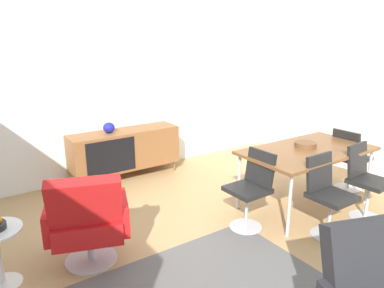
{
  "coord_description": "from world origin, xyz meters",
  "views": [
    {
      "loc": [
        -1.91,
        -2.45,
        2.03
      ],
      "look_at": [
        0.31,
        0.82,
        0.85
      ],
      "focal_mm": 33.93,
      "sensor_mm": 36.0,
      "label": 1
    }
  ],
  "objects_px": {
    "sideboard": "(125,149)",
    "vase_cobalt": "(109,128)",
    "wooden_bowl_on_table": "(305,145)",
    "dining_chair_near_window": "(252,187)",
    "dining_chair_front_right": "(365,179)",
    "dining_chair_front_left": "(327,193)",
    "dining_table": "(307,152)",
    "lounge_chair_red": "(87,219)",
    "dining_chair_far_end": "(349,157)"
  },
  "relations": [
    {
      "from": "sideboard",
      "to": "lounge_chair_red",
      "type": "height_order",
      "value": "lounge_chair_red"
    },
    {
      "from": "dining_chair_near_window",
      "to": "lounge_chair_red",
      "type": "distance_m",
      "value": 1.73
    },
    {
      "from": "wooden_bowl_on_table",
      "to": "sideboard",
      "type": "bearing_deg",
      "value": 125.56
    },
    {
      "from": "wooden_bowl_on_table",
      "to": "dining_chair_far_end",
      "type": "xyz_separation_m",
      "value": [
        0.85,
        -0.07,
        -0.3
      ]
    },
    {
      "from": "sideboard",
      "to": "lounge_chair_red",
      "type": "distance_m",
      "value": 2.17
    },
    {
      "from": "dining_chair_front_left",
      "to": "sideboard",
      "type": "bearing_deg",
      "value": 111.86
    },
    {
      "from": "dining_chair_near_window",
      "to": "dining_chair_front_left",
      "type": "xyz_separation_m",
      "value": [
        0.54,
        -0.56,
        0.0
      ]
    },
    {
      "from": "vase_cobalt",
      "to": "dining_chair_front_left",
      "type": "distance_m",
      "value": 2.99
    },
    {
      "from": "sideboard",
      "to": "dining_chair_front_left",
      "type": "bearing_deg",
      "value": -68.14
    },
    {
      "from": "lounge_chair_red",
      "to": "dining_chair_near_window",
      "type": "bearing_deg",
      "value": -9.75
    },
    {
      "from": "wooden_bowl_on_table",
      "to": "dining_chair_front_left",
      "type": "height_order",
      "value": "dining_chair_front_left"
    },
    {
      "from": "wooden_bowl_on_table",
      "to": "vase_cobalt",
      "type": "bearing_deg",
      "value": 129.42
    },
    {
      "from": "dining_chair_near_window",
      "to": "vase_cobalt",
      "type": "bearing_deg",
      "value": 109.63
    },
    {
      "from": "dining_table",
      "to": "dining_chair_front_left",
      "type": "xyz_separation_m",
      "value": [
        -0.35,
        -0.56,
        -0.23
      ]
    },
    {
      "from": "dining_chair_far_end",
      "to": "dining_chair_front_right",
      "type": "xyz_separation_m",
      "value": [
        -0.54,
        -0.56,
        0.0
      ]
    },
    {
      "from": "wooden_bowl_on_table",
      "to": "dining_chair_front_right",
      "type": "relative_size",
      "value": 0.3
    },
    {
      "from": "vase_cobalt",
      "to": "dining_table",
      "type": "height_order",
      "value": "vase_cobalt"
    },
    {
      "from": "dining_chair_front_right",
      "to": "lounge_chair_red",
      "type": "relative_size",
      "value": 0.9
    },
    {
      "from": "wooden_bowl_on_table",
      "to": "dining_chair_front_right",
      "type": "bearing_deg",
      "value": -64.1
    },
    {
      "from": "sideboard",
      "to": "vase_cobalt",
      "type": "distance_m",
      "value": 0.42
    },
    {
      "from": "vase_cobalt",
      "to": "dining_table",
      "type": "bearing_deg",
      "value": -52.19
    },
    {
      "from": "dining_chair_near_window",
      "to": "sideboard",
      "type": "bearing_deg",
      "value": 104.18
    },
    {
      "from": "vase_cobalt",
      "to": "dining_chair_far_end",
      "type": "bearing_deg",
      "value": -39.94
    },
    {
      "from": "dining_table",
      "to": "dining_chair_front_right",
      "type": "xyz_separation_m",
      "value": [
        0.35,
        -0.56,
        -0.23
      ]
    },
    {
      "from": "dining_chair_near_window",
      "to": "wooden_bowl_on_table",
      "type": "bearing_deg",
      "value": 4.19
    },
    {
      "from": "dining_chair_near_window",
      "to": "lounge_chair_red",
      "type": "relative_size",
      "value": 0.9
    },
    {
      "from": "dining_chair_near_window",
      "to": "dining_chair_far_end",
      "type": "distance_m",
      "value": 1.78
    },
    {
      "from": "dining_chair_far_end",
      "to": "dining_chair_front_right",
      "type": "relative_size",
      "value": 1.0
    },
    {
      "from": "dining_chair_front_right",
      "to": "dining_chair_front_left",
      "type": "bearing_deg",
      "value": 179.98
    },
    {
      "from": "dining_table",
      "to": "dining_chair_far_end",
      "type": "xyz_separation_m",
      "value": [
        0.89,
        -0.0,
        -0.23
      ]
    },
    {
      "from": "sideboard",
      "to": "dining_chair_front_left",
      "type": "distance_m",
      "value": 2.88
    },
    {
      "from": "vase_cobalt",
      "to": "dining_chair_front_right",
      "type": "distance_m",
      "value": 3.35
    },
    {
      "from": "vase_cobalt",
      "to": "lounge_chair_red",
      "type": "distance_m",
      "value": 2.08
    },
    {
      "from": "lounge_chair_red",
      "to": "vase_cobalt",
      "type": "bearing_deg",
      "value": 62.41
    },
    {
      "from": "dining_chair_front_right",
      "to": "vase_cobalt",
      "type": "bearing_deg",
      "value": 126.61
    },
    {
      "from": "sideboard",
      "to": "dining_table",
      "type": "height_order",
      "value": "dining_table"
    },
    {
      "from": "sideboard",
      "to": "dining_chair_far_end",
      "type": "distance_m",
      "value": 3.14
    },
    {
      "from": "vase_cobalt",
      "to": "dining_chair_front_right",
      "type": "relative_size",
      "value": 0.19
    },
    {
      "from": "dining_chair_near_window",
      "to": "dining_table",
      "type": "bearing_deg",
      "value": -0.11
    },
    {
      "from": "dining_table",
      "to": "dining_chair_front_left",
      "type": "relative_size",
      "value": 1.87
    },
    {
      "from": "wooden_bowl_on_table",
      "to": "dining_chair_near_window",
      "type": "distance_m",
      "value": 0.98
    },
    {
      "from": "wooden_bowl_on_table",
      "to": "dining_table",
      "type": "bearing_deg",
      "value": -119.78
    },
    {
      "from": "dining_table",
      "to": "wooden_bowl_on_table",
      "type": "distance_m",
      "value": 0.11
    },
    {
      "from": "dining_chair_near_window",
      "to": "dining_chair_front_left",
      "type": "distance_m",
      "value": 0.78
    },
    {
      "from": "lounge_chair_red",
      "to": "dining_chair_front_right",
      "type": "bearing_deg",
      "value": -16.2
    },
    {
      "from": "dining_table",
      "to": "dining_chair_front_left",
      "type": "distance_m",
      "value": 0.7
    },
    {
      "from": "dining_chair_near_window",
      "to": "lounge_chair_red",
      "type": "bearing_deg",
      "value": 170.25
    },
    {
      "from": "sideboard",
      "to": "dining_table",
      "type": "bearing_deg",
      "value": -56.08
    },
    {
      "from": "vase_cobalt",
      "to": "dining_chair_front_right",
      "type": "bearing_deg",
      "value": -53.39
    },
    {
      "from": "wooden_bowl_on_table",
      "to": "dining_chair_far_end",
      "type": "bearing_deg",
      "value": -4.84
    }
  ]
}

